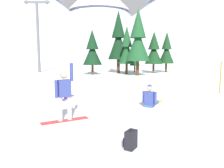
{
  "coord_description": "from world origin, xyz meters",
  "views": [
    {
      "loc": [
        -2.44,
        -6.51,
        2.14
      ],
      "look_at": [
        -2.35,
        2.55,
        1.0
      ],
      "focal_mm": 34.63,
      "sensor_mm": 36.0,
      "label": 1
    }
  ],
  "objects_px": {
    "pine_tree_young": "(135,56)",
    "ski_lift_tower": "(38,32)",
    "backpack_black": "(131,140)",
    "pine_tree_broad": "(92,50)",
    "snowboarder_foreground": "(64,94)",
    "trail_marker_pole": "(220,78)",
    "pine_tree_leaning": "(118,39)",
    "pine_tree_twin": "(167,50)",
    "pine_tree_short": "(138,39)",
    "pine_tree_slender": "(154,50)",
    "snowboarder_midground": "(151,99)",
    "loose_snowboard_far_spare": "(68,98)",
    "pine_tree_tall": "(127,48)"
  },
  "relations": [
    {
      "from": "trail_marker_pole",
      "to": "pine_tree_tall",
      "type": "bearing_deg",
      "value": 106.78
    },
    {
      "from": "snowboarder_foreground",
      "to": "pine_tree_broad",
      "type": "bearing_deg",
      "value": 91.82
    },
    {
      "from": "snowboarder_foreground",
      "to": "pine_tree_young",
      "type": "relative_size",
      "value": 0.46
    },
    {
      "from": "snowboarder_foreground",
      "to": "pine_tree_young",
      "type": "distance_m",
      "value": 24.2
    },
    {
      "from": "pine_tree_slender",
      "to": "pine_tree_broad",
      "type": "bearing_deg",
      "value": -161.75
    },
    {
      "from": "pine_tree_young",
      "to": "ski_lift_tower",
      "type": "bearing_deg",
      "value": -178.32
    },
    {
      "from": "trail_marker_pole",
      "to": "pine_tree_twin",
      "type": "bearing_deg",
      "value": 85.25
    },
    {
      "from": "pine_tree_leaning",
      "to": "backpack_black",
      "type": "bearing_deg",
      "value": -91.54
    },
    {
      "from": "snowboarder_foreground",
      "to": "ski_lift_tower",
      "type": "bearing_deg",
      "value": 109.79
    },
    {
      "from": "backpack_black",
      "to": "trail_marker_pole",
      "type": "distance_m",
      "value": 9.73
    },
    {
      "from": "snowboarder_midground",
      "to": "ski_lift_tower",
      "type": "bearing_deg",
      "value": 118.88
    },
    {
      "from": "pine_tree_leaning",
      "to": "pine_tree_twin",
      "type": "bearing_deg",
      "value": 9.96
    },
    {
      "from": "pine_tree_slender",
      "to": "pine_tree_twin",
      "type": "relative_size",
      "value": 0.98
    },
    {
      "from": "backpack_black",
      "to": "trail_marker_pole",
      "type": "height_order",
      "value": "trail_marker_pole"
    },
    {
      "from": "pine_tree_young",
      "to": "pine_tree_twin",
      "type": "distance_m",
      "value": 4.5
    },
    {
      "from": "pine_tree_slender",
      "to": "pine_tree_leaning",
      "type": "xyz_separation_m",
      "value": [
        -4.73,
        0.28,
        1.48
      ]
    },
    {
      "from": "loose_snowboard_far_spare",
      "to": "snowboarder_foreground",
      "type": "bearing_deg",
      "value": -80.06
    },
    {
      "from": "pine_tree_leaning",
      "to": "loose_snowboard_far_spare",
      "type": "bearing_deg",
      "value": -100.46
    },
    {
      "from": "pine_tree_short",
      "to": "pine_tree_leaning",
      "type": "relative_size",
      "value": 0.92
    },
    {
      "from": "snowboarder_foreground",
      "to": "backpack_black",
      "type": "height_order",
      "value": "snowboarder_foreground"
    },
    {
      "from": "snowboarder_foreground",
      "to": "pine_tree_slender",
      "type": "distance_m",
      "value": 23.28
    },
    {
      "from": "snowboarder_midground",
      "to": "pine_tree_short",
      "type": "xyz_separation_m",
      "value": [
        1.44,
        15.9,
        3.78
      ]
    },
    {
      "from": "pine_tree_short",
      "to": "pine_tree_young",
      "type": "xyz_separation_m",
      "value": [
        0.31,
        5.61,
        -1.83
      ]
    },
    {
      "from": "snowboarder_midground",
      "to": "pine_tree_leaning",
      "type": "distance_m",
      "value": 20.56
    },
    {
      "from": "snowboarder_foreground",
      "to": "trail_marker_pole",
      "type": "xyz_separation_m",
      "value": [
        7.96,
        5.41,
        0.03
      ]
    },
    {
      "from": "pine_tree_young",
      "to": "pine_tree_leaning",
      "type": "bearing_deg",
      "value": -149.98
    },
    {
      "from": "snowboarder_foreground",
      "to": "ski_lift_tower",
      "type": "distance_m",
      "value": 25.14
    },
    {
      "from": "backpack_black",
      "to": "pine_tree_broad",
      "type": "height_order",
      "value": "pine_tree_broad"
    },
    {
      "from": "snowboarder_foreground",
      "to": "pine_tree_broad",
      "type": "distance_m",
      "value": 19.46
    },
    {
      "from": "pine_tree_short",
      "to": "pine_tree_young",
      "type": "distance_m",
      "value": 5.91
    },
    {
      "from": "pine_tree_slender",
      "to": "ski_lift_tower",
      "type": "bearing_deg",
      "value": 175.42
    },
    {
      "from": "pine_tree_twin",
      "to": "pine_tree_leaning",
      "type": "xyz_separation_m",
      "value": [
        -6.81,
        -1.2,
        1.42
      ]
    },
    {
      "from": "trail_marker_pole",
      "to": "pine_tree_young",
      "type": "bearing_deg",
      "value": 99.12
    },
    {
      "from": "pine_tree_young",
      "to": "pine_tree_leaning",
      "type": "xyz_separation_m",
      "value": [
        -2.39,
        -1.38,
        2.2
      ]
    },
    {
      "from": "pine_tree_leaning",
      "to": "ski_lift_tower",
      "type": "bearing_deg",
      "value": 174.89
    },
    {
      "from": "pine_tree_slender",
      "to": "pine_tree_broad",
      "type": "distance_m",
      "value": 8.42
    },
    {
      "from": "trail_marker_pole",
      "to": "pine_tree_leaning",
      "type": "distance_m",
      "value": 18.02
    },
    {
      "from": "backpack_black",
      "to": "pine_tree_leaning",
      "type": "bearing_deg",
      "value": 88.46
    },
    {
      "from": "loose_snowboard_far_spare",
      "to": "ski_lift_tower",
      "type": "relative_size",
      "value": 0.18
    },
    {
      "from": "backpack_black",
      "to": "pine_tree_tall",
      "type": "xyz_separation_m",
      "value": [
        1.61,
        22.13,
        3.0
      ]
    },
    {
      "from": "pine_tree_short",
      "to": "ski_lift_tower",
      "type": "bearing_deg",
      "value": 158.26
    },
    {
      "from": "pine_tree_broad",
      "to": "snowboarder_foreground",
      "type": "bearing_deg",
      "value": -88.18
    },
    {
      "from": "pine_tree_slender",
      "to": "backpack_black",
      "type": "bearing_deg",
      "value": -102.55
    },
    {
      "from": "snowboarder_midground",
      "to": "ski_lift_tower",
      "type": "distance_m",
      "value": 24.68
    },
    {
      "from": "loose_snowboard_far_spare",
      "to": "pine_tree_twin",
      "type": "bearing_deg",
      "value": 62.32
    },
    {
      "from": "pine_tree_twin",
      "to": "trail_marker_pole",
      "type": "bearing_deg",
      "value": -94.75
    },
    {
      "from": "pine_tree_young",
      "to": "loose_snowboard_far_spare",
      "type": "bearing_deg",
      "value": -106.36
    },
    {
      "from": "backpack_black",
      "to": "snowboarder_midground",
      "type": "bearing_deg",
      "value": 73.49
    },
    {
      "from": "loose_snowboard_far_spare",
      "to": "pine_tree_slender",
      "type": "xyz_separation_m",
      "value": [
        8.09,
        17.92,
        2.98
      ]
    },
    {
      "from": "pine_tree_short",
      "to": "pine_tree_broad",
      "type": "height_order",
      "value": "pine_tree_short"
    }
  ]
}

